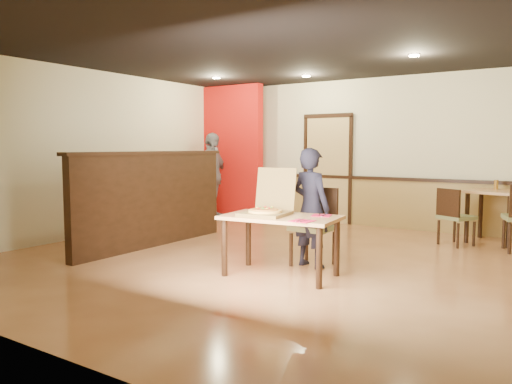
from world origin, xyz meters
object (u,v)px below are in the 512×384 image
side_chair_left (454,214)px  diner (311,208)px  main_table (281,225)px  pizza_box (267,209)px  side_table (495,202)px  condiment (496,185)px  diner_chair (316,223)px  passerby (212,176)px

side_chair_left → diner: (-1.22, -2.40, 0.27)m
main_table → diner: 0.63m
diner → pizza_box: 0.67m
side_chair_left → side_table: bearing=-100.1°
pizza_box → side_table: bearing=55.1°
diner → condiment: bearing=-104.7°
diner → condiment: 3.58m
diner_chair → side_table: size_ratio=1.10×
main_table → pizza_box: 0.25m
passerby → side_table: bearing=-88.8°
diner → condiment: size_ratio=9.62×
diner → pizza_box: size_ratio=2.27×
diner → main_table: bearing=95.4°
side_chair_left → passerby: 4.83m
passerby → pizza_box: passerby is taller
diner_chair → side_table: 3.33m
side_chair_left → passerby: passerby is taller
diner → passerby: passerby is taller
diner → passerby: 4.41m
pizza_box → condiment: size_ratio=4.23×
diner_chair → diner: size_ratio=0.66×
side_chair_left → pizza_box: bearing=91.9°
diner_chair → condiment: bearing=62.2°
pizza_box → condiment: bearing=56.1°
side_table → main_table: bearing=-116.4°
passerby → diner: bearing=-129.1°
side_table → passerby: (-5.29, -0.45, 0.25)m
diner_chair → side_chair_left: (1.23, 2.24, -0.06)m
pizza_box → main_table: bearing=-2.2°
passerby → diner_chair: bearing=-127.5°
diner_chair → passerby: 4.33m
main_table → passerby: 4.72m
passerby → main_table: bearing=-135.7°
side_table → condiment: 0.30m
diner_chair → side_chair_left: 2.56m
side_chair_left → pizza_box: pizza_box is taller
main_table → side_chair_left: size_ratio=1.59×
main_table → side_chair_left: bearing=60.3°
main_table → passerby: (-3.50, 3.16, 0.29)m
passerby → condiment: size_ratio=11.54×
diner → passerby: bearing=-21.9°
side_chair_left → condiment: condiment is taller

